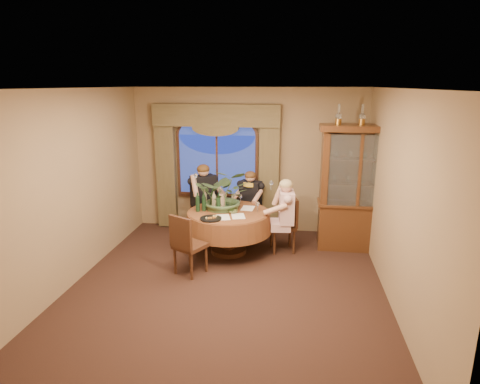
# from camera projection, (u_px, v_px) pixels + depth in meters

# --- Properties ---
(floor) EXTENTS (5.00, 5.00, 0.00)m
(floor) POSITION_uv_depth(u_px,v_px,m) (227.00, 287.00, 5.82)
(floor) COLOR black
(floor) RESTS_ON ground
(wall_back) EXTENTS (4.50, 0.00, 4.50)m
(wall_back) POSITION_uv_depth(u_px,v_px,m) (248.00, 161.00, 7.84)
(wall_back) COLOR #887152
(wall_back) RESTS_ON ground
(wall_right) EXTENTS (0.00, 5.00, 5.00)m
(wall_right) POSITION_uv_depth(u_px,v_px,m) (398.00, 201.00, 5.15)
(wall_right) COLOR #887152
(wall_right) RESTS_ON ground
(ceiling) EXTENTS (5.00, 5.00, 0.00)m
(ceiling) POSITION_uv_depth(u_px,v_px,m) (225.00, 88.00, 5.09)
(ceiling) COLOR white
(ceiling) RESTS_ON wall_back
(window) EXTENTS (1.62, 0.10, 1.32)m
(window) POSITION_uv_depth(u_px,v_px,m) (217.00, 166.00, 7.88)
(window) COLOR navy
(window) RESTS_ON wall_back
(arched_transom) EXTENTS (1.60, 0.06, 0.44)m
(arched_transom) POSITION_uv_depth(u_px,v_px,m) (217.00, 126.00, 7.68)
(arched_transom) COLOR navy
(arched_transom) RESTS_ON wall_back
(drapery_left) EXTENTS (0.38, 0.14, 2.32)m
(drapery_left) POSITION_uv_depth(u_px,v_px,m) (166.00, 171.00, 8.01)
(drapery_left) COLOR brown
(drapery_left) RESTS_ON floor
(drapery_right) EXTENTS (0.38, 0.14, 2.32)m
(drapery_right) POSITION_uv_depth(u_px,v_px,m) (269.00, 174.00, 7.73)
(drapery_right) COLOR brown
(drapery_right) RESTS_ON floor
(swag_valance) EXTENTS (2.45, 0.16, 0.42)m
(swag_valance) POSITION_uv_depth(u_px,v_px,m) (216.00, 115.00, 7.55)
(swag_valance) COLOR brown
(swag_valance) RESTS_ON wall_back
(dining_table) EXTENTS (1.87, 1.87, 0.75)m
(dining_table) POSITION_uv_depth(u_px,v_px,m) (229.00, 232.00, 6.94)
(dining_table) COLOR maroon
(dining_table) RESTS_ON floor
(china_cabinet) EXTENTS (1.36, 0.54, 2.20)m
(china_cabinet) POSITION_uv_depth(u_px,v_px,m) (357.00, 189.00, 6.94)
(china_cabinet) COLOR #3C2213
(china_cabinet) RESTS_ON floor
(oil_lamp_left) EXTENTS (0.11, 0.11, 0.34)m
(oil_lamp_left) POSITION_uv_depth(u_px,v_px,m) (339.00, 114.00, 6.66)
(oil_lamp_left) COLOR #A5722D
(oil_lamp_left) RESTS_ON china_cabinet
(oil_lamp_center) EXTENTS (0.11, 0.11, 0.34)m
(oil_lamp_center) POSITION_uv_depth(u_px,v_px,m) (362.00, 115.00, 6.61)
(oil_lamp_center) COLOR #A5722D
(oil_lamp_center) RESTS_ON china_cabinet
(oil_lamp_right) EXTENTS (0.11, 0.11, 0.34)m
(oil_lamp_right) POSITION_uv_depth(u_px,v_px,m) (386.00, 115.00, 6.56)
(oil_lamp_right) COLOR #A5722D
(oil_lamp_right) RESTS_ON china_cabinet
(chair_right) EXTENTS (0.50, 0.50, 0.96)m
(chair_right) POSITION_uv_depth(u_px,v_px,m) (283.00, 225.00, 6.99)
(chair_right) COLOR black
(chair_right) RESTS_ON floor
(chair_back_right) EXTENTS (0.52, 0.52, 0.96)m
(chair_back_right) POSITION_uv_depth(u_px,v_px,m) (252.00, 210.00, 7.83)
(chair_back_right) COLOR black
(chair_back_right) RESTS_ON floor
(chair_back) EXTENTS (0.59, 0.59, 0.96)m
(chair_back) POSITION_uv_depth(u_px,v_px,m) (205.00, 211.00, 7.77)
(chair_back) COLOR black
(chair_back) RESTS_ON floor
(chair_front_left) EXTENTS (0.57, 0.57, 0.96)m
(chair_front_left) POSITION_uv_depth(u_px,v_px,m) (190.00, 244.00, 6.14)
(chair_front_left) COLOR black
(chair_front_left) RESTS_ON floor
(person_pink) EXTENTS (0.48, 0.52, 1.32)m
(person_pink) POSITION_uv_depth(u_px,v_px,m) (286.00, 217.00, 6.83)
(person_pink) COLOR #CFA7A9
(person_pink) RESTS_ON floor
(person_back) EXTENTS (0.68, 0.68, 1.41)m
(person_back) POSITION_uv_depth(u_px,v_px,m) (204.00, 200.00, 7.66)
(person_back) COLOR black
(person_back) RESTS_ON floor
(person_scarf) EXTENTS (0.55, 0.53, 1.27)m
(person_scarf) POSITION_uv_depth(u_px,v_px,m) (250.00, 203.00, 7.72)
(person_scarf) COLOR black
(person_scarf) RESTS_ON floor
(stoneware_vase) EXTENTS (0.14, 0.14, 0.25)m
(stoneware_vase) POSITION_uv_depth(u_px,v_px,m) (222.00, 201.00, 6.97)
(stoneware_vase) COLOR #A28268
(stoneware_vase) RESTS_ON dining_table
(centerpiece_plant) EXTENTS (0.95, 1.06, 0.82)m
(centerpiece_plant) POSITION_uv_depth(u_px,v_px,m) (225.00, 174.00, 6.86)
(centerpiece_plant) COLOR #3C5834
(centerpiece_plant) RESTS_ON dining_table
(olive_bowl) EXTENTS (0.16, 0.16, 0.05)m
(olive_bowl) POSITION_uv_depth(u_px,v_px,m) (233.00, 212.00, 6.74)
(olive_bowl) COLOR #545E33
(olive_bowl) RESTS_ON dining_table
(cheese_platter) EXTENTS (0.35, 0.35, 0.02)m
(cheese_platter) POSITION_uv_depth(u_px,v_px,m) (211.00, 219.00, 6.43)
(cheese_platter) COLOR black
(cheese_platter) RESTS_ON dining_table
(wine_bottle_0) EXTENTS (0.07, 0.07, 0.33)m
(wine_bottle_0) POSITION_uv_depth(u_px,v_px,m) (214.00, 201.00, 6.87)
(wine_bottle_0) COLOR tan
(wine_bottle_0) RESTS_ON dining_table
(wine_bottle_1) EXTENTS (0.07, 0.07, 0.33)m
(wine_bottle_1) POSITION_uv_depth(u_px,v_px,m) (198.00, 202.00, 6.80)
(wine_bottle_1) COLOR black
(wine_bottle_1) RESTS_ON dining_table
(wine_bottle_2) EXTENTS (0.07, 0.07, 0.33)m
(wine_bottle_2) POSITION_uv_depth(u_px,v_px,m) (213.00, 198.00, 7.05)
(wine_bottle_2) COLOR black
(wine_bottle_2) RESTS_ON dining_table
(wine_bottle_3) EXTENTS (0.07, 0.07, 0.33)m
(wine_bottle_3) POSITION_uv_depth(u_px,v_px,m) (219.00, 203.00, 6.73)
(wine_bottle_3) COLOR black
(wine_bottle_3) RESTS_ON dining_table
(wine_bottle_4) EXTENTS (0.07, 0.07, 0.33)m
(wine_bottle_4) POSITION_uv_depth(u_px,v_px,m) (204.00, 202.00, 6.83)
(wine_bottle_4) COLOR black
(wine_bottle_4) RESTS_ON dining_table
(wine_bottle_5) EXTENTS (0.07, 0.07, 0.33)m
(wine_bottle_5) POSITION_uv_depth(u_px,v_px,m) (205.00, 199.00, 6.99)
(wine_bottle_5) COLOR tan
(wine_bottle_5) RESTS_ON dining_table
(tasting_paper_0) EXTENTS (0.28, 0.34, 0.00)m
(tasting_paper_0) POSITION_uv_depth(u_px,v_px,m) (238.00, 216.00, 6.58)
(tasting_paper_0) COLOR white
(tasting_paper_0) RESTS_ON dining_table
(tasting_paper_1) EXTENTS (0.23, 0.31, 0.00)m
(tasting_paper_1) POSITION_uv_depth(u_px,v_px,m) (248.00, 208.00, 7.00)
(tasting_paper_1) COLOR white
(tasting_paper_1) RESTS_ON dining_table
(tasting_paper_2) EXTENTS (0.29, 0.35, 0.00)m
(tasting_paper_2) POSITION_uv_depth(u_px,v_px,m) (223.00, 217.00, 6.53)
(tasting_paper_2) COLOR white
(tasting_paper_2) RESTS_ON dining_table
(wine_glass_person_pink) EXTENTS (0.07, 0.07, 0.18)m
(wine_glass_person_pink) POSITION_uv_depth(u_px,v_px,m) (258.00, 207.00, 6.80)
(wine_glass_person_pink) COLOR silver
(wine_glass_person_pink) RESTS_ON dining_table
(wine_glass_person_back) EXTENTS (0.07, 0.07, 0.18)m
(wine_glass_person_back) POSITION_uv_depth(u_px,v_px,m) (215.00, 199.00, 7.23)
(wine_glass_person_back) COLOR silver
(wine_glass_person_back) RESTS_ON dining_table
(wine_glass_person_scarf) EXTENTS (0.07, 0.07, 0.18)m
(wine_glass_person_scarf) POSITION_uv_depth(u_px,v_px,m) (240.00, 199.00, 7.26)
(wine_glass_person_scarf) COLOR silver
(wine_glass_person_scarf) RESTS_ON dining_table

